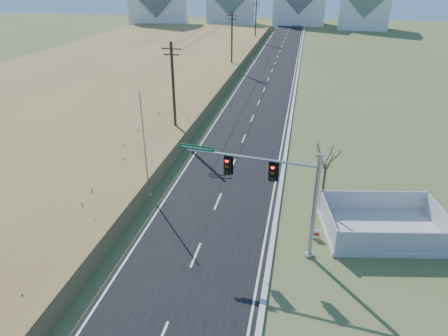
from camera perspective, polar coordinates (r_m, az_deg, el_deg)
ground at (r=24.73m, az=-2.85°, el=-9.58°), size 260.00×260.00×0.00m
road at (r=71.08m, az=7.17°, el=14.30°), size 8.00×180.00×0.06m
curb at (r=70.89m, az=10.61°, el=14.09°), size 0.30×180.00×0.18m
reed_marsh at (r=67.59m, az=-14.91°, el=13.57°), size 38.00×110.00×1.30m
utility_pole_near at (r=37.61m, az=-7.23°, el=10.95°), size 1.80×0.26×9.00m
utility_pole_mid at (r=66.18m, az=1.13°, el=17.71°), size 1.80×0.26×9.00m
utility_pole_far at (r=95.62m, az=4.56°, el=20.26°), size 1.80×0.26×9.00m
condo_nnw at (r=129.71m, az=1.11°, el=22.88°), size 14.93×11.17×17.03m
condo_ne at (r=124.54m, az=19.54°, el=21.34°), size 14.12×10.51×16.52m
traffic_signal_mast at (r=21.63m, az=8.22°, el=-3.09°), size 7.88×1.21×6.31m
fence_enclosure at (r=26.58m, az=21.70°, el=-8.05°), size 7.90×6.05×1.65m
open_sign at (r=24.87m, az=13.02°, el=-9.19°), size 0.49×0.09×0.61m
flagpole at (r=27.92m, az=-11.14°, el=1.60°), size 0.34×0.34×7.66m
bare_tree at (r=25.79m, az=14.51°, el=1.61°), size 1.91×1.91×5.06m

